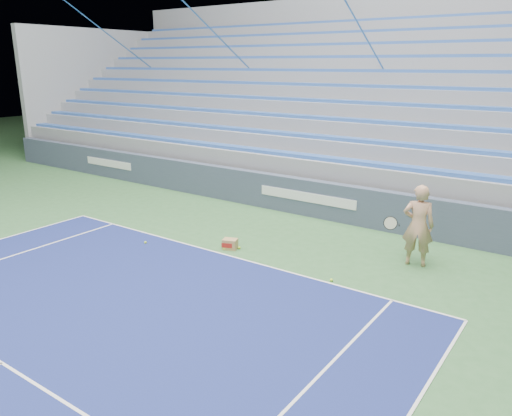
# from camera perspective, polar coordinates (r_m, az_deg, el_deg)

# --- Properties ---
(sponsor_barrier) EXTENTS (30.00, 0.32, 1.10)m
(sponsor_barrier) POSITION_cam_1_polar(r_m,az_deg,el_deg) (14.99, 6.09, 1.18)
(sponsor_barrier) COLOR #3B455A
(sponsor_barrier) RESTS_ON ground
(bleachers) EXTENTS (31.00, 9.15, 7.30)m
(bleachers) POSITION_cam_1_polar(r_m,az_deg,el_deg) (19.79, 14.51, 9.75)
(bleachers) COLOR gray
(bleachers) RESTS_ON ground
(tennis_player) EXTENTS (0.99, 0.92, 1.87)m
(tennis_player) POSITION_cam_1_polar(r_m,az_deg,el_deg) (11.70, 18.03, -1.91)
(tennis_player) COLOR tan
(tennis_player) RESTS_ON ground
(ball_box) EXTENTS (0.41, 0.37, 0.26)m
(ball_box) POSITION_cam_1_polar(r_m,az_deg,el_deg) (12.34, -2.98, -4.13)
(ball_box) COLOR #A27F4E
(ball_box) RESTS_ON ground
(tennis_ball_0) EXTENTS (0.07, 0.07, 0.07)m
(tennis_ball_0) POSITION_cam_1_polar(r_m,az_deg,el_deg) (10.71, 8.62, -8.14)
(tennis_ball_0) COLOR #C1EE30
(tennis_ball_0) RESTS_ON ground
(tennis_ball_1) EXTENTS (0.07, 0.07, 0.07)m
(tennis_ball_1) POSITION_cam_1_polar(r_m,az_deg,el_deg) (12.36, -1.92, -4.56)
(tennis_ball_1) COLOR #C1EE30
(tennis_ball_1) RESTS_ON ground
(tennis_ball_2) EXTENTS (0.07, 0.07, 0.07)m
(tennis_ball_2) POSITION_cam_1_polar(r_m,az_deg,el_deg) (12.32, -3.65, -4.65)
(tennis_ball_2) COLOR #C1EE30
(tennis_ball_2) RESTS_ON ground
(tennis_ball_3) EXTENTS (0.07, 0.07, 0.07)m
(tennis_ball_3) POSITION_cam_1_polar(r_m,az_deg,el_deg) (13.01, -12.53, -3.87)
(tennis_ball_3) COLOR #C1EE30
(tennis_ball_3) RESTS_ON ground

